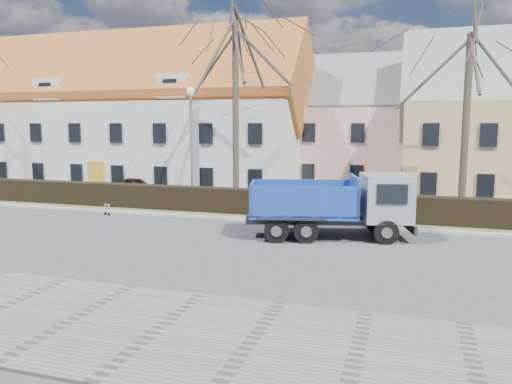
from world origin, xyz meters
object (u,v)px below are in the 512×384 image
(dump_truck, at_px, (324,205))
(cart_frame, at_px, (105,209))
(streetlight, at_px, (192,148))
(parked_car_a, at_px, (140,185))

(dump_truck, bearing_deg, cart_frame, 157.39)
(dump_truck, height_order, cart_frame, dump_truck)
(streetlight, height_order, cart_frame, streetlight)
(dump_truck, xyz_separation_m, parked_car_a, (-14.06, 9.11, -0.77))
(streetlight, height_order, parked_car_a, streetlight)
(streetlight, xyz_separation_m, cart_frame, (-3.55, -3.14, -3.05))
(parked_car_a, bearing_deg, dump_truck, -132.97)
(streetlight, bearing_deg, cart_frame, -138.48)
(dump_truck, relative_size, cart_frame, 9.45)
(streetlight, bearing_deg, dump_truck, -30.64)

